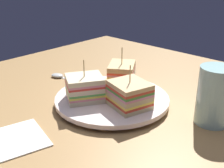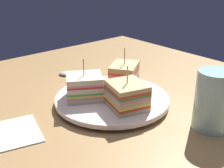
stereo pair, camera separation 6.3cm
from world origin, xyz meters
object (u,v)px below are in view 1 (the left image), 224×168
object	(u,v)px
sandwich_wedge_0	(122,75)
napkin	(12,140)
chip_pile	(108,88)
spoon	(64,77)
drinking_glass	(214,100)
plate	(112,99)
sandwich_wedge_1	(85,88)
sandwich_wedge_2	(129,95)

from	to	relation	value
sandwich_wedge_0	napkin	world-z (taller)	sandwich_wedge_0
chip_pile	napkin	bearing A→B (deg)	177.19
spoon	sandwich_wedge_0	bearing A→B (deg)	168.24
sandwich_wedge_0	chip_pile	size ratio (longest dim) A/B	1.21
napkin	drinking_glass	xyz separation A→B (cm)	(30.38, -22.73, 4.65)
chip_pile	spoon	bearing A→B (deg)	83.86
plate	spoon	world-z (taller)	plate
sandwich_wedge_1	chip_pile	size ratio (longest dim) A/B	1.23
plate	sandwich_wedge_0	world-z (taller)	sandwich_wedge_0
sandwich_wedge_1	sandwich_wedge_2	xyz separation A→B (cm)	(3.93, -9.16, 0.00)
sandwich_wedge_0	napkin	distance (cm)	28.87
spoon	napkin	bearing A→B (deg)	102.44
sandwich_wedge_1	drinking_glass	xyz separation A→B (cm)	(12.45, -23.23, 0.49)
sandwich_wedge_2	spoon	bearing A→B (deg)	8.46
napkin	sandwich_wedge_1	bearing A→B (deg)	1.60
sandwich_wedge_2	drinking_glass	size ratio (longest dim) A/B	0.80
sandwich_wedge_1	spoon	world-z (taller)	sandwich_wedge_1
sandwich_wedge_0	spoon	distance (cm)	18.79
drinking_glass	sandwich_wedge_2	bearing A→B (deg)	121.22
sandwich_wedge_0	spoon	bearing A→B (deg)	-113.05
sandwich_wedge_0	chip_pile	world-z (taller)	sandwich_wedge_0
plate	drinking_glass	world-z (taller)	drinking_glass
sandwich_wedge_2	napkin	xyz separation A→B (cm)	(-21.85, 8.66, -4.17)
plate	napkin	bearing A→B (deg)	173.12
plate	drinking_glass	bearing A→B (deg)	-69.56
sandwich_wedge_0	sandwich_wedge_1	distance (cm)	10.67
napkin	drinking_glass	bearing A→B (deg)	-36.81
sandwich_wedge_1	drinking_glass	bearing A→B (deg)	-30.53
sandwich_wedge_1	napkin	xyz separation A→B (cm)	(-17.92, -0.50, -4.16)
sandwich_wedge_0	chip_pile	distance (cm)	5.48
drinking_glass	spoon	bearing A→B (deg)	97.28
chip_pile	spoon	world-z (taller)	chip_pile
plate	sandwich_wedge_1	size ratio (longest dim) A/B	2.56
napkin	drinking_glass	distance (cm)	38.22
sandwich_wedge_0	sandwich_wedge_1	size ratio (longest dim) A/B	0.98
drinking_glass	sandwich_wedge_0	bearing A→B (deg)	94.77
drinking_glass	napkin	bearing A→B (deg)	143.19
sandwich_wedge_2	napkin	world-z (taller)	sandwich_wedge_2
sandwich_wedge_1	napkin	bearing A→B (deg)	-147.13
sandwich_wedge_2	spoon	world-z (taller)	sandwich_wedge_2
sandwich_wedge_0	sandwich_wedge_1	world-z (taller)	sandwich_wedge_0
sandwich_wedge_0	spoon	xyz separation A→B (cm)	(-3.28, 18.01, -4.22)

